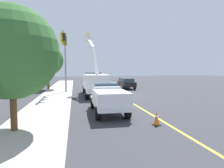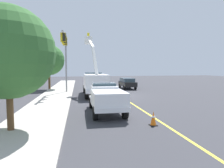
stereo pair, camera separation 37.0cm
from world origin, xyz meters
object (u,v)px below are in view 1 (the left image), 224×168
object	(u,v)px
service_pickup_truck	(108,97)
traffic_cone_mid_rear	(107,89)
passing_minivan	(126,83)
traffic_signal_mast	(65,50)
traffic_cone_leading	(157,118)
utility_bucket_truck	(95,82)
traffic_cone_mid_front	(118,98)

from	to	relation	value
service_pickup_truck	traffic_cone_mid_rear	bearing A→B (deg)	-12.65
passing_minivan	traffic_signal_mast	xyz separation A→B (m)	(-4.59, 9.53, 4.52)
passing_minivan	traffic_cone_mid_rear	world-z (taller)	passing_minivan
service_pickup_truck	passing_minivan	size ratio (longest dim) A/B	1.17
traffic_cone_leading	passing_minivan	bearing A→B (deg)	-13.93
utility_bucket_truck	passing_minivan	bearing A→B (deg)	-43.24
utility_bucket_truck	traffic_cone_mid_front	size ratio (longest dim) A/B	10.86
passing_minivan	traffic_cone_mid_front	xyz separation A→B (m)	(-11.80, 4.81, -0.59)
passing_minivan	traffic_cone_mid_rear	distance (m)	5.32
passing_minivan	traffic_signal_mast	size ratio (longest dim) A/B	0.63
service_pickup_truck	traffic_signal_mast	distance (m)	12.62
traffic_cone_mid_rear	service_pickup_truck	bearing A→B (deg)	167.35
traffic_cone_mid_rear	traffic_signal_mast	distance (m)	7.64
utility_bucket_truck	traffic_cone_mid_front	distance (m)	5.54
utility_bucket_truck	passing_minivan	distance (m)	9.06
traffic_cone_mid_front	traffic_signal_mast	xyz separation A→B (m)	(7.22, 4.72, 5.12)
traffic_signal_mast	traffic_cone_mid_front	bearing A→B (deg)	-146.83
service_pickup_truck	traffic_cone_mid_front	bearing A→B (deg)	-24.99
passing_minivan	traffic_cone_mid_rear	bearing A→B (deg)	131.12
utility_bucket_truck	traffic_cone_mid_rear	distance (m)	4.02
utility_bucket_truck	service_pickup_truck	bearing A→B (deg)	176.26
traffic_cone_mid_rear	traffic_signal_mast	world-z (taller)	traffic_signal_mast
traffic_cone_mid_front	utility_bucket_truck	bearing A→B (deg)	14.83
traffic_cone_mid_front	traffic_cone_leading	bearing A→B (deg)	179.21
utility_bucket_truck	traffic_cone_mid_front	xyz separation A→B (m)	(-5.22, -1.38, -1.25)
service_pickup_truck	traffic_cone_mid_front	distance (m)	4.80
utility_bucket_truck	service_pickup_truck	size ratio (longest dim) A/B	1.46
traffic_cone_mid_front	traffic_signal_mast	bearing A→B (deg)	33.17
traffic_cone_leading	traffic_cone_mid_rear	size ratio (longest dim) A/B	1.11
utility_bucket_truck	traffic_cone_mid_rear	bearing A→B (deg)	-35.43
traffic_cone_leading	service_pickup_truck	bearing A→B (deg)	26.92
traffic_cone_mid_front	service_pickup_truck	bearing A→B (deg)	155.01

